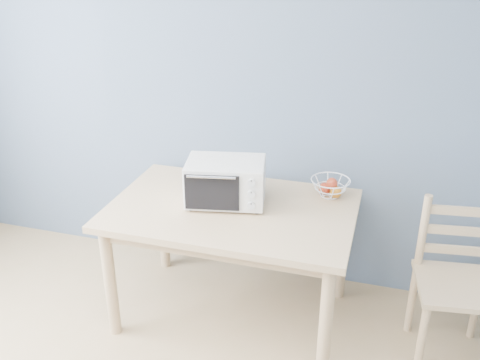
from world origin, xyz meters
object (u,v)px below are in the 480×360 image
(dining_table, at_px, (232,222))
(fruit_basket, at_px, (331,187))
(toaster_oven, at_px, (223,181))
(dining_chair, at_px, (455,285))

(dining_table, relative_size, fruit_basket, 4.76)
(dining_table, relative_size, toaster_oven, 2.83)
(dining_table, bearing_deg, dining_chair, 1.35)
(dining_table, height_order, dining_chair, dining_chair)
(toaster_oven, distance_m, dining_chair, 1.40)
(fruit_basket, height_order, dining_chair, dining_chair)
(fruit_basket, xyz_separation_m, dining_chair, (0.74, -0.28, -0.36))
(dining_table, xyz_separation_m, dining_chair, (1.26, 0.03, -0.20))
(dining_table, height_order, fruit_basket, fruit_basket)
(toaster_oven, xyz_separation_m, fruit_basket, (0.59, 0.27, -0.08))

